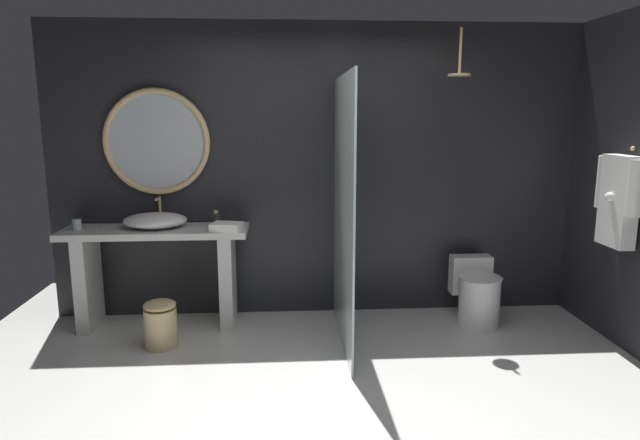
# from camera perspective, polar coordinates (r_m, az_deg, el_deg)

# --- Properties ---
(ground_plane) EXTENTS (5.76, 5.76, 0.00)m
(ground_plane) POSITION_cam_1_polar(r_m,az_deg,el_deg) (3.51, 2.31, -19.99)
(ground_plane) COLOR silver
(back_wall_panel) EXTENTS (4.80, 0.10, 2.60)m
(back_wall_panel) POSITION_cam_1_polar(r_m,az_deg,el_deg) (4.93, 0.12, 5.06)
(back_wall_panel) COLOR #232326
(back_wall_panel) RESTS_ON ground_plane
(vanity_counter) EXTENTS (1.55, 0.48, 0.86)m
(vanity_counter) POSITION_cam_1_polar(r_m,az_deg,el_deg) (4.88, -16.65, -4.34)
(vanity_counter) COLOR silver
(vanity_counter) RESTS_ON ground_plane
(vessel_sink) EXTENTS (0.53, 0.44, 0.24)m
(vessel_sink) POSITION_cam_1_polar(r_m,az_deg,el_deg) (4.82, -16.87, -0.04)
(vessel_sink) COLOR white
(vessel_sink) RESTS_ON vanity_counter
(tumbler_cup) EXTENTS (0.07, 0.07, 0.09)m
(tumbler_cup) POSITION_cam_1_polar(r_m,az_deg,el_deg) (4.96, -24.12, -0.45)
(tumbler_cup) COLOR silver
(tumbler_cup) RESTS_ON vanity_counter
(soap_dispenser) EXTENTS (0.07, 0.07, 0.14)m
(soap_dispenser) POSITION_cam_1_polar(r_m,az_deg,el_deg) (4.73, -10.84, 0.05)
(soap_dispenser) COLOR #282D28
(soap_dispenser) RESTS_ON vanity_counter
(round_wall_mirror) EXTENTS (0.91, 0.05, 0.91)m
(round_wall_mirror) POSITION_cam_1_polar(r_m,az_deg,el_deg) (4.94, -16.73, 7.84)
(round_wall_mirror) COLOR #D6B77F
(shower_glass_panel) EXTENTS (0.02, 1.36, 2.11)m
(shower_glass_panel) POSITION_cam_1_polar(r_m,az_deg,el_deg) (4.26, 2.46, 0.76)
(shower_glass_panel) COLOR silver
(shower_glass_panel) RESTS_ON ground_plane
(rain_shower_head) EXTENTS (0.18, 0.18, 0.38)m
(rain_shower_head) POSITION_cam_1_polar(r_m,az_deg,el_deg) (4.75, 14.40, 15.04)
(rain_shower_head) COLOR #D6B77F
(hanging_bathrobe) EXTENTS (0.20, 0.52, 0.77)m
(hanging_bathrobe) POSITION_cam_1_polar(r_m,az_deg,el_deg) (4.73, 28.82, 2.22)
(hanging_bathrobe) COLOR #D6B77F
(toilet) EXTENTS (0.37, 0.53, 0.56)m
(toilet) POSITION_cam_1_polar(r_m,az_deg,el_deg) (5.00, 16.10, -7.41)
(toilet) COLOR white
(toilet) RESTS_ON ground_plane
(waste_bin) EXTENTS (0.25, 0.25, 0.38)m
(waste_bin) POSITION_cam_1_polar(r_m,az_deg,el_deg) (4.53, -16.35, -10.35)
(waste_bin) COLOR #D6B77F
(waste_bin) RESTS_ON ground_plane
(folded_hand_towel) EXTENTS (0.28, 0.24, 0.07)m
(folded_hand_towel) POSITION_cam_1_polar(r_m,az_deg,el_deg) (4.56, -9.75, -0.71)
(folded_hand_towel) COLOR white
(folded_hand_towel) RESTS_ON vanity_counter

